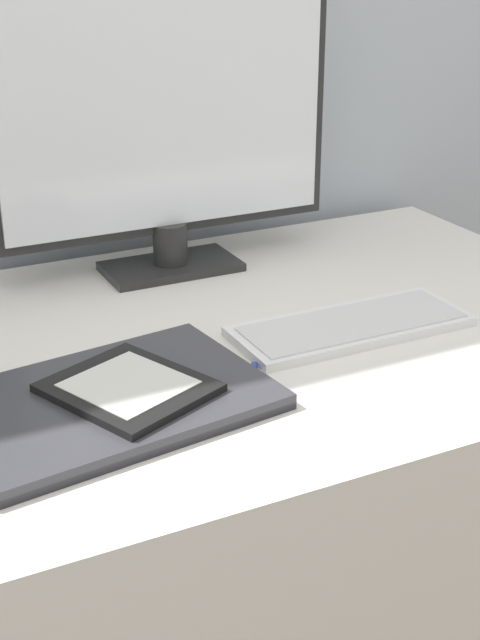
% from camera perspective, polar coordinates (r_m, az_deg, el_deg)
% --- Properties ---
extents(desk, '(1.24, 0.72, 0.73)m').
position_cam_1_polar(desk, '(1.32, -3.26, -15.86)').
color(desk, silver).
rests_on(desk, ground_plane).
extents(monitor, '(0.52, 0.11, 0.47)m').
position_cam_1_polar(monitor, '(1.30, -4.83, 13.51)').
color(monitor, '#262626').
rests_on(monitor, desk).
extents(keyboard, '(0.31, 0.12, 0.01)m').
position_cam_1_polar(keyboard, '(1.16, 7.14, -0.36)').
color(keyboard, silver).
rests_on(keyboard, desk).
extents(laptop, '(0.37, 0.27, 0.02)m').
position_cam_1_polar(laptop, '(0.97, -8.52, -5.20)').
color(laptop, '#232328').
rests_on(laptop, desk).
extents(ereader, '(0.19, 0.20, 0.01)m').
position_cam_1_polar(ereader, '(0.97, -7.14, -4.30)').
color(ereader, black).
rests_on(ereader, laptop).
extents(pen, '(0.10, 0.12, 0.01)m').
position_cam_1_polar(pen, '(0.99, -0.11, -4.71)').
color(pen, navy).
rests_on(pen, desk).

